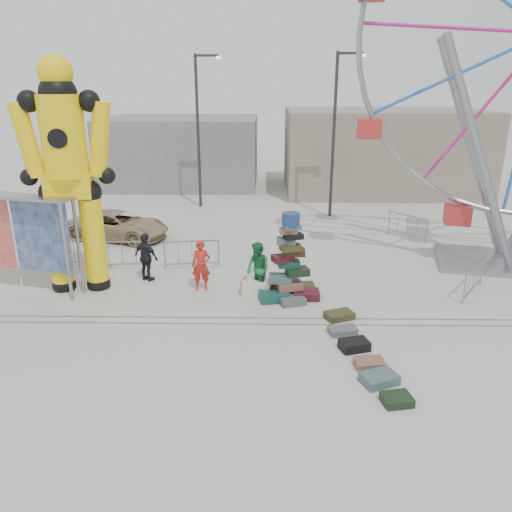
{
  "coord_description": "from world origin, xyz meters",
  "views": [
    {
      "loc": [
        -0.39,
        -12.35,
        6.62
      ],
      "look_at": [
        -0.66,
        2.52,
        1.42
      ],
      "focal_mm": 35.0,
      "sensor_mm": 36.0,
      "label": 1
    }
  ],
  "objects_px": {
    "suitcase_tower": "(289,274)",
    "barricade_wheel_back": "(407,226)",
    "pedestrian_red": "(201,265)",
    "barricade_dummy_c": "(192,254)",
    "barricade_wheel_front": "(474,278)",
    "banner_scaffold": "(11,219)",
    "pedestrian_black": "(146,257)",
    "lamp_post_left": "(199,124)",
    "crash_test_dummy": "(67,169)",
    "steamer_trunk": "(258,287)",
    "pedestrian_green": "(258,269)",
    "lamp_post_right": "(336,128)",
    "barricade_dummy_b": "(122,255)",
    "parked_suv": "(119,225)",
    "barricade_dummy_a": "(74,252)"
  },
  "relations": [
    {
      "from": "steamer_trunk",
      "to": "pedestrian_red",
      "type": "distance_m",
      "value": 2.01
    },
    {
      "from": "crash_test_dummy",
      "to": "barricade_wheel_front",
      "type": "relative_size",
      "value": 3.83
    },
    {
      "from": "suitcase_tower",
      "to": "lamp_post_left",
      "type": "bearing_deg",
      "value": 100.13
    },
    {
      "from": "lamp_post_left",
      "to": "suitcase_tower",
      "type": "distance_m",
      "value": 13.65
    },
    {
      "from": "barricade_wheel_back",
      "to": "parked_suv",
      "type": "xyz_separation_m",
      "value": [
        -12.81,
        -0.28,
        0.06
      ]
    },
    {
      "from": "crash_test_dummy",
      "to": "banner_scaffold",
      "type": "bearing_deg",
      "value": 177.27
    },
    {
      "from": "suitcase_tower",
      "to": "pedestrian_black",
      "type": "height_order",
      "value": "suitcase_tower"
    },
    {
      "from": "lamp_post_right",
      "to": "barricade_dummy_a",
      "type": "height_order",
      "value": "lamp_post_right"
    },
    {
      "from": "barricade_dummy_c",
      "to": "barricade_wheel_front",
      "type": "bearing_deg",
      "value": -21.28
    },
    {
      "from": "barricade_wheel_back",
      "to": "pedestrian_red",
      "type": "relative_size",
      "value": 1.17
    },
    {
      "from": "lamp_post_left",
      "to": "banner_scaffold",
      "type": "height_order",
      "value": "lamp_post_left"
    },
    {
      "from": "pedestrian_green",
      "to": "barricade_dummy_c",
      "type": "bearing_deg",
      "value": -174.2
    },
    {
      "from": "suitcase_tower",
      "to": "steamer_trunk",
      "type": "height_order",
      "value": "suitcase_tower"
    },
    {
      "from": "banner_scaffold",
      "to": "parked_suv",
      "type": "bearing_deg",
      "value": 87.92
    },
    {
      "from": "lamp_post_left",
      "to": "crash_test_dummy",
      "type": "bearing_deg",
      "value": -102.76
    },
    {
      "from": "crash_test_dummy",
      "to": "pedestrian_red",
      "type": "bearing_deg",
      "value": -7.55
    },
    {
      "from": "lamp_post_left",
      "to": "barricade_wheel_front",
      "type": "bearing_deg",
      "value": -49.34
    },
    {
      "from": "lamp_post_right",
      "to": "steamer_trunk",
      "type": "relative_size",
      "value": 7.94
    },
    {
      "from": "barricade_dummy_b",
      "to": "barricade_wheel_front",
      "type": "relative_size",
      "value": 1.0
    },
    {
      "from": "barricade_dummy_b",
      "to": "barricade_dummy_c",
      "type": "relative_size",
      "value": 1.0
    },
    {
      "from": "crash_test_dummy",
      "to": "barricade_wheel_front",
      "type": "distance_m",
      "value": 13.51
    },
    {
      "from": "suitcase_tower",
      "to": "pedestrian_red",
      "type": "bearing_deg",
      "value": 159.81
    },
    {
      "from": "crash_test_dummy",
      "to": "pedestrian_red",
      "type": "distance_m",
      "value": 5.18
    },
    {
      "from": "barricade_dummy_c",
      "to": "suitcase_tower",
      "type": "bearing_deg",
      "value": -44.65
    },
    {
      "from": "lamp_post_right",
      "to": "barricade_wheel_back",
      "type": "bearing_deg",
      "value": -53.72
    },
    {
      "from": "suitcase_tower",
      "to": "crash_test_dummy",
      "type": "height_order",
      "value": "crash_test_dummy"
    },
    {
      "from": "pedestrian_red",
      "to": "barricade_wheel_back",
      "type": "bearing_deg",
      "value": 34.72
    },
    {
      "from": "banner_scaffold",
      "to": "pedestrian_green",
      "type": "xyz_separation_m",
      "value": [
        7.95,
        -0.28,
        -1.56
      ]
    },
    {
      "from": "lamp_post_left",
      "to": "crash_test_dummy",
      "type": "distance_m",
      "value": 12.14
    },
    {
      "from": "steamer_trunk",
      "to": "pedestrian_green",
      "type": "distance_m",
      "value": 0.66
    },
    {
      "from": "crash_test_dummy",
      "to": "lamp_post_left",
      "type": "bearing_deg",
      "value": 69.78
    },
    {
      "from": "barricade_dummy_b",
      "to": "parked_suv",
      "type": "bearing_deg",
      "value": 102.26
    },
    {
      "from": "lamp_post_right",
      "to": "barricade_dummy_b",
      "type": "xyz_separation_m",
      "value": [
        -8.78,
        -7.94,
        -3.93
      ]
    },
    {
      "from": "parked_suv",
      "to": "barricade_wheel_back",
      "type": "bearing_deg",
      "value": -73.05
    },
    {
      "from": "lamp_post_right",
      "to": "lamp_post_left",
      "type": "distance_m",
      "value": 7.28
    },
    {
      "from": "lamp_post_right",
      "to": "pedestrian_red",
      "type": "height_order",
      "value": "lamp_post_right"
    },
    {
      "from": "barricade_dummy_b",
      "to": "parked_suv",
      "type": "height_order",
      "value": "parked_suv"
    },
    {
      "from": "lamp_post_left",
      "to": "barricade_dummy_c",
      "type": "xyz_separation_m",
      "value": [
        0.8,
        -9.81,
        -3.93
      ]
    },
    {
      "from": "banner_scaffold",
      "to": "pedestrian_red",
      "type": "height_order",
      "value": "banner_scaffold"
    },
    {
      "from": "pedestrian_red",
      "to": "lamp_post_right",
      "type": "bearing_deg",
      "value": 59.89
    },
    {
      "from": "banner_scaffold",
      "to": "steamer_trunk",
      "type": "height_order",
      "value": "banner_scaffold"
    },
    {
      "from": "lamp_post_left",
      "to": "barricade_dummy_b",
      "type": "height_order",
      "value": "lamp_post_left"
    },
    {
      "from": "barricade_dummy_c",
      "to": "barricade_wheel_back",
      "type": "relative_size",
      "value": 1.0
    },
    {
      "from": "pedestrian_green",
      "to": "banner_scaffold",
      "type": "bearing_deg",
      "value": -131.62
    },
    {
      "from": "suitcase_tower",
      "to": "barricade_wheel_back",
      "type": "relative_size",
      "value": 1.41
    },
    {
      "from": "lamp_post_left",
      "to": "crash_test_dummy",
      "type": "xyz_separation_m",
      "value": [
        -2.68,
        -11.84,
        -0.45
      ]
    },
    {
      "from": "banner_scaffold",
      "to": "pedestrian_black",
      "type": "bearing_deg",
      "value": 26.7
    },
    {
      "from": "banner_scaffold",
      "to": "barricade_dummy_b",
      "type": "relative_size",
      "value": 2.28
    },
    {
      "from": "pedestrian_black",
      "to": "banner_scaffold",
      "type": "bearing_deg",
      "value": 44.0
    },
    {
      "from": "steamer_trunk",
      "to": "pedestrian_red",
      "type": "height_order",
      "value": "pedestrian_red"
    }
  ]
}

